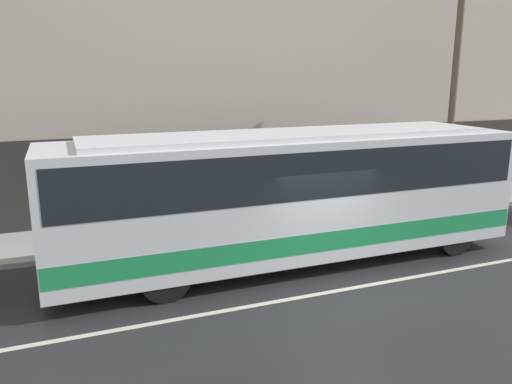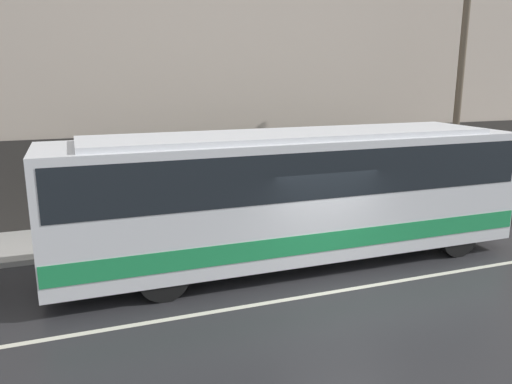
% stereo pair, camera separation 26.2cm
% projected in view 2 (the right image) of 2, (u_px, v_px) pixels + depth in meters
% --- Properties ---
extents(ground_plane, '(60.00, 60.00, 0.00)m').
position_uv_depth(ground_plane, '(340.00, 291.00, 10.94)').
color(ground_plane, '#262628').
extents(sidewalk, '(60.00, 2.72, 0.14)m').
position_uv_depth(sidewalk, '(256.00, 222.00, 15.81)').
color(sidewalk, '#A09E99').
rests_on(sidewalk, ground_plane).
extents(building_facade, '(60.00, 0.35, 12.35)m').
position_uv_depth(building_facade, '(240.00, 31.00, 15.82)').
color(building_facade, '#B7A899').
rests_on(building_facade, ground_plane).
extents(lane_stripe, '(54.00, 0.14, 0.01)m').
position_uv_depth(lane_stripe, '(340.00, 291.00, 10.94)').
color(lane_stripe, beige).
rests_on(lane_stripe, ground_plane).
extents(transit_bus, '(11.65, 2.48, 3.29)m').
position_uv_depth(transit_bus, '(293.00, 191.00, 12.20)').
color(transit_bus, silver).
rests_on(transit_bus, ground_plane).
extents(utility_pole_near, '(0.23, 0.23, 7.83)m').
position_uv_depth(utility_pole_near, '(459.00, 92.00, 16.50)').
color(utility_pole_near, brown).
rests_on(utility_pole_near, sidewalk).
extents(pedestrian_waiting, '(0.36, 0.36, 1.67)m').
position_uv_depth(pedestrian_waiting, '(278.00, 201.00, 14.99)').
color(pedestrian_waiting, '#1E5933').
rests_on(pedestrian_waiting, sidewalk).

